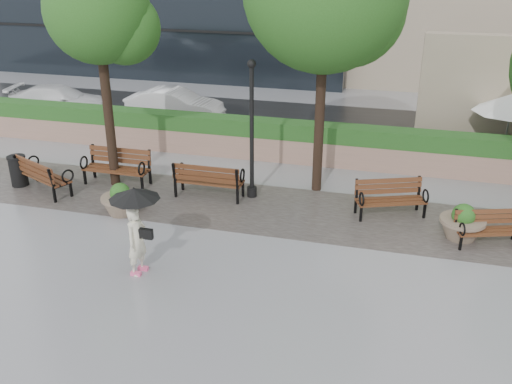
% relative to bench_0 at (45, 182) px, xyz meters
% --- Properties ---
extents(ground, '(100.00, 100.00, 0.00)m').
position_rel_bench_0_xyz_m(ground, '(6.01, -2.44, -0.31)').
color(ground, gray).
rests_on(ground, ground).
extents(cobble_strip, '(28.00, 3.20, 0.01)m').
position_rel_bench_0_xyz_m(cobble_strip, '(6.01, 0.56, -0.30)').
color(cobble_strip, '#383330').
rests_on(cobble_strip, ground).
extents(hedge_wall, '(24.00, 0.80, 1.35)m').
position_rel_bench_0_xyz_m(hedge_wall, '(6.01, 4.56, 0.36)').
color(hedge_wall, '#9F7766').
rests_on(hedge_wall, ground).
extents(asphalt_street, '(40.00, 7.00, 0.00)m').
position_rel_bench_0_xyz_m(asphalt_street, '(6.01, 8.56, -0.31)').
color(asphalt_street, black).
rests_on(asphalt_street, ground).
extents(bench_0, '(2.06, 1.50, 1.04)m').
position_rel_bench_0_xyz_m(bench_0, '(0.00, 0.00, 0.00)').
color(bench_0, brown).
rests_on(bench_0, ground).
extents(bench_1, '(2.03, 0.81, 1.08)m').
position_rel_bench_0_xyz_m(bench_1, '(1.81, 1.10, 0.01)').
color(bench_1, brown).
rests_on(bench_1, ground).
extents(bench_2, '(1.99, 0.80, 1.06)m').
position_rel_bench_0_xyz_m(bench_2, '(4.84, 0.91, 0.01)').
color(bench_2, brown).
rests_on(bench_2, ground).
extents(bench_3, '(1.97, 1.36, 0.99)m').
position_rel_bench_0_xyz_m(bench_3, '(9.98, 1.00, -0.01)').
color(bench_3, brown).
rests_on(bench_3, ground).
extents(bench_4, '(1.71, 1.11, 0.86)m').
position_rel_bench_0_xyz_m(bench_4, '(12.39, -0.05, -0.05)').
color(bench_4, brown).
rests_on(bench_4, ground).
extents(planter_left, '(1.07, 1.07, 0.89)m').
position_rel_bench_0_xyz_m(planter_left, '(2.90, -0.77, 0.04)').
color(planter_left, '#7F6B56').
rests_on(planter_left, ground).
extents(planter_right, '(1.11, 1.11, 0.93)m').
position_rel_bench_0_xyz_m(planter_right, '(11.78, 0.15, 0.06)').
color(planter_right, '#7F6B56').
rests_on(planter_right, ground).
extents(trash_bin, '(0.54, 0.54, 0.90)m').
position_rel_bench_0_xyz_m(trash_bin, '(-1.04, 0.23, 0.14)').
color(trash_bin, black).
rests_on(trash_bin, ground).
extents(lamppost, '(0.28, 0.28, 3.99)m').
position_rel_bench_0_xyz_m(lamppost, '(6.04, 1.26, 1.45)').
color(lamppost, black).
rests_on(lamppost, ground).
extents(tree_0, '(3.06, 2.90, 6.58)m').
position_rel_bench_0_xyz_m(tree_0, '(1.89, 1.15, 4.67)').
color(tree_0, black).
rests_on(tree_0, ground).
extents(patio_umb_white, '(2.50, 2.50, 2.30)m').
position_rel_bench_0_xyz_m(patio_umb_white, '(13.48, 6.38, 1.68)').
color(patio_umb_white, black).
rests_on(patio_umb_white, ground).
extents(car_left, '(4.50, 2.46, 1.23)m').
position_rel_bench_0_xyz_m(car_left, '(-4.26, 7.56, 0.31)').
color(car_left, white).
rests_on(car_left, ground).
extents(car_right, '(4.03, 1.42, 1.33)m').
position_rel_bench_0_xyz_m(car_right, '(0.87, 7.95, 0.36)').
color(car_right, white).
rests_on(car_right, ground).
extents(pedestrian, '(1.11, 1.11, 2.04)m').
position_rel_bench_0_xyz_m(pedestrian, '(4.72, -3.41, 0.93)').
color(pedestrian, '#EFE8C9').
rests_on(pedestrian, ground).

